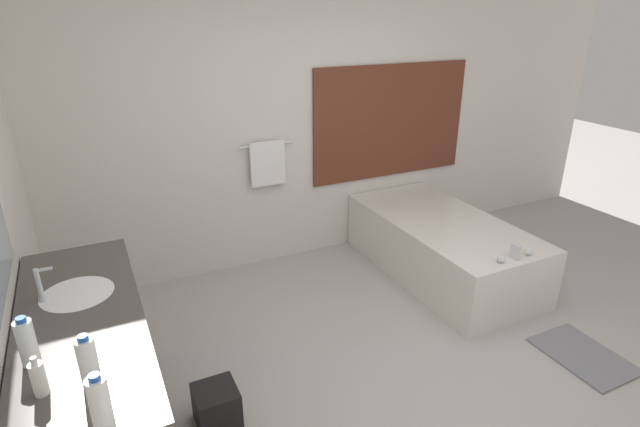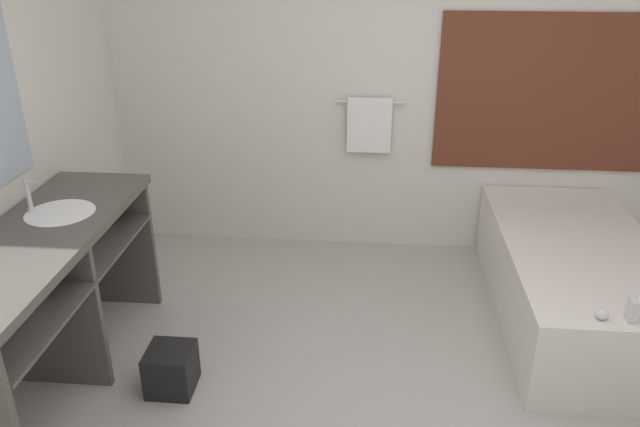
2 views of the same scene
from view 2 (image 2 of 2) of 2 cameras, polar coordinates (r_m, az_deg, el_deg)
name	(u,v)px [view 2 (image 2 of 2)]	position (r m, az deg, el deg)	size (l,w,h in m)	color
wall_back_with_blinds	(419,74)	(4.56, 9.01, 12.52)	(7.40, 0.13, 2.70)	silver
vanity_counter	(48,273)	(3.49, -23.57, -4.99)	(0.57, 1.69, 0.91)	#4C4742
sink_faucet	(29,196)	(3.61, -25.05, 1.44)	(0.09, 0.04, 0.18)	silver
bathtub	(575,278)	(4.23, 22.27, -5.46)	(0.91, 1.84, 0.65)	silver
waste_bin	(171,369)	(3.54, -13.45, -13.67)	(0.24, 0.24, 0.25)	black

